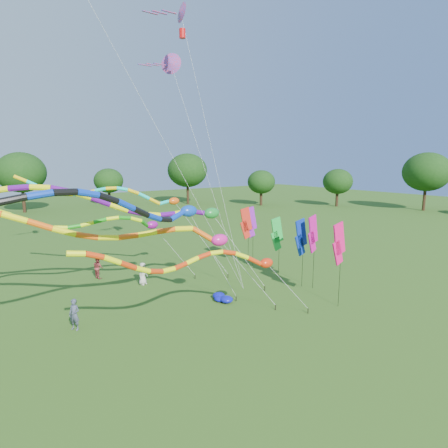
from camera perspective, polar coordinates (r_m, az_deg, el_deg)
ground at (r=20.02m, az=4.72°, el=-15.09°), size 160.00×160.00×0.00m
tree_ring at (r=14.34m, az=2.12°, el=-1.29°), size 113.58×116.76×9.68m
tube_kite_red at (r=16.95m, az=-2.90°, el=-5.73°), size 12.06×1.25×5.75m
tube_kite_orange at (r=18.59m, az=-15.92°, el=-0.89°), size 15.75×5.31×7.24m
tube_kite_purple at (r=20.64m, az=-14.45°, el=2.78°), size 15.89×4.17×7.87m
tube_kite_blue at (r=15.87m, az=-16.64°, el=2.38°), size 15.10×3.18×8.05m
tube_kite_cyan at (r=24.82m, az=-15.78°, el=4.32°), size 12.20×4.91×7.96m
tube_kite_green at (r=22.78m, az=-19.06°, el=0.36°), size 12.96×0.97×6.81m
delta_kite_high_a at (r=23.94m, az=-6.66°, el=29.24°), size 5.43×2.52×17.11m
delta_kite_high_c at (r=26.02m, az=-8.15°, el=23.09°), size 4.65×5.53×15.36m
banner_pole_blue_b at (r=24.95m, az=11.64°, el=-2.02°), size 1.16×0.09×4.65m
banner_pole_red at (r=28.75m, az=3.37°, el=0.11°), size 1.16×0.12×4.84m
banner_pole_violet at (r=29.36m, az=4.10°, el=0.24°), size 1.16×0.14×4.81m
banner_pole_magenta_b at (r=24.64m, az=13.38°, el=-1.51°), size 1.16×0.27×4.96m
banner_pole_green at (r=27.27m, az=8.05°, el=-1.52°), size 1.16×0.17×4.36m
banner_pole_magenta_a at (r=21.95m, az=17.09°, el=-2.92°), size 1.16×0.11×5.01m
blue_nylon_heap at (r=22.94m, az=-0.94°, el=-11.20°), size 1.01×1.12×0.41m
person_a at (r=26.20m, az=-12.27°, el=-7.39°), size 0.89×0.77×1.53m
person_b at (r=20.55m, az=-21.84°, el=-12.68°), size 0.65×0.70×1.60m
person_c at (r=28.40m, az=-18.64°, el=-6.31°), size 0.72×0.86×1.56m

